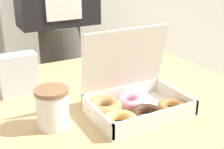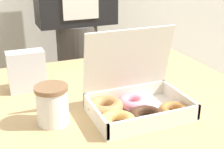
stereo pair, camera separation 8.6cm
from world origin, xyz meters
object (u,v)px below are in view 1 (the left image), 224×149
(donut_box, at_px, (132,102))
(coffee_cup, at_px, (53,108))
(person_customer, at_px, (58,12))
(napkin_holder, at_px, (18,74))

(donut_box, height_order, coffee_cup, donut_box)
(donut_box, xyz_separation_m, coffee_cup, (-0.23, 0.04, 0.02))
(coffee_cup, distance_m, person_customer, 0.89)
(donut_box, bearing_deg, napkin_holder, 130.84)
(coffee_cup, relative_size, napkin_holder, 0.80)
(coffee_cup, xyz_separation_m, napkin_holder, (-0.03, 0.26, 0.01))
(napkin_holder, bearing_deg, person_customer, 58.87)
(donut_box, relative_size, person_customer, 0.19)
(napkin_holder, bearing_deg, coffee_cup, -82.79)
(napkin_holder, xyz_separation_m, person_customer, (0.34, 0.57, 0.09))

